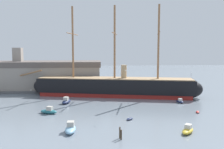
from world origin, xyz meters
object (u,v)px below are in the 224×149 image
(motorboat_mid_left, at_px, (49,111))
(sailboat_far_right, at_px, (191,89))
(motorboat_foreground_right, at_px, (188,130))
(motorboat_alongside_stern, at_px, (180,101))
(motorboat_alongside_bow, at_px, (66,101))
(mooring_piling_nearest, at_px, (120,133))
(dockside_warehouse_left, at_px, (39,76))
(sailboat_distant_centre, at_px, (122,87))
(tall_ship, at_px, (115,86))
(mooring_piling_left_pair, at_px, (121,135))
(dinghy_mid_right, at_px, (198,112))
(motorboat_far_left, at_px, (32,92))
(motorboat_foreground_left, at_px, (70,128))
(dinghy_near_centre, at_px, (130,119))
(seagull_in_flight, at_px, (126,71))

(motorboat_mid_left, distance_m, sailboat_far_right, 55.33)
(motorboat_foreground_right, relative_size, sailboat_far_right, 0.59)
(motorboat_alongside_stern, bearing_deg, sailboat_far_right, 59.50)
(motorboat_alongside_bow, distance_m, mooring_piling_nearest, 31.04)
(motorboat_foreground_right, relative_size, dockside_warehouse_left, 0.08)
(dockside_warehouse_left, bearing_deg, motorboat_alongside_stern, -29.48)
(motorboat_foreground_right, height_order, sailboat_distant_centre, sailboat_distant_centre)
(tall_ship, relative_size, motorboat_foreground_right, 15.07)
(sailboat_far_right, height_order, mooring_piling_left_pair, sailboat_far_right)
(mooring_piling_nearest, xyz_separation_m, dockside_warehouse_left, (-26.13, 53.15, 4.47))
(dinghy_mid_right, bearing_deg, motorboat_alongside_bow, 159.32)
(motorboat_far_left, bearing_deg, motorboat_alongside_bow, -51.02)
(motorboat_far_left, distance_m, mooring_piling_left_pair, 54.16)
(tall_ship, distance_m, motorboat_foreground_left, 36.28)
(motorboat_foreground_left, relative_size, dockside_warehouse_left, 0.09)
(motorboat_mid_left, bearing_deg, motorboat_alongside_stern, 14.79)
(motorboat_mid_left, bearing_deg, motorboat_far_left, 111.82)
(motorboat_far_left, bearing_deg, mooring_piling_left_pair, -59.77)
(motorboat_foreground_left, xyz_separation_m, dockside_warehouse_left, (-17.18, 49.30, 4.81))
(motorboat_foreground_left, xyz_separation_m, dinghy_near_centre, (12.25, 6.98, -0.47))
(motorboat_foreground_left, height_order, dinghy_mid_right, motorboat_foreground_left)
(dinghy_near_centre, xyz_separation_m, mooring_piling_left_pair, (-3.12, -11.48, 0.65))
(motorboat_mid_left, bearing_deg, motorboat_foreground_left, -63.90)
(dinghy_mid_right, bearing_deg, dockside_warehouse_left, 141.43)
(motorboat_alongside_stern, bearing_deg, dinghy_mid_right, -87.46)
(motorboat_alongside_stern, height_order, mooring_piling_nearest, mooring_piling_nearest)
(seagull_in_flight, bearing_deg, dinghy_near_centre, -81.63)
(motorboat_foreground_left, xyz_separation_m, motorboat_mid_left, (-6.62, 13.50, -0.06))
(sailboat_far_right, xyz_separation_m, dockside_warehouse_left, (-57.85, 7.07, 4.92))
(motorboat_mid_left, bearing_deg, dockside_warehouse_left, 106.44)
(tall_ship, bearing_deg, sailboat_distant_centre, 76.04)
(dinghy_near_centre, bearing_deg, motorboat_alongside_bow, 132.40)
(motorboat_alongside_bow, bearing_deg, motorboat_far_left, 128.98)
(motorboat_foreground_left, xyz_separation_m, motorboat_foreground_right, (21.86, -2.08, -0.12))
(motorboat_mid_left, distance_m, dinghy_mid_right, 36.50)
(motorboat_alongside_stern, distance_m, sailboat_far_right, 22.32)
(motorboat_alongside_stern, bearing_deg, tall_ship, 147.92)
(motorboat_alongside_bow, distance_m, sailboat_far_right, 47.82)
(dinghy_mid_right, height_order, sailboat_distant_centre, sailboat_distant_centre)
(motorboat_foreground_right, xyz_separation_m, motorboat_alongside_bow, (-25.59, 26.56, 0.10))
(motorboat_foreground_right, distance_m, dockside_warehouse_left, 64.71)
(motorboat_foreground_right, xyz_separation_m, dinghy_mid_right, (7.98, 13.89, -0.36))
(tall_ship, xyz_separation_m, mooring_piling_nearest, (-2.12, -38.30, -2.22))
(dinghy_mid_right, distance_m, mooring_piling_left_pair, 26.37)
(motorboat_foreground_left, distance_m, dockside_warehouse_left, 52.42)
(mooring_piling_left_pair, bearing_deg, motorboat_foreground_left, 153.72)
(tall_ship, distance_m, motorboat_alongside_bow, 18.03)
(sailboat_far_right, xyz_separation_m, mooring_piling_left_pair, (-31.55, -46.73, 0.30))
(dinghy_near_centre, height_order, motorboat_far_left, motorboat_far_left)
(seagull_in_flight, bearing_deg, mooring_piling_nearest, -101.35)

